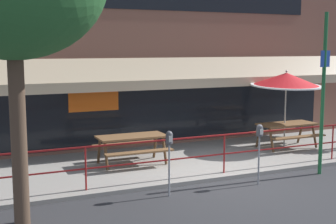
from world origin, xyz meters
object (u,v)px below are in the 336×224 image
object	(u,v)px
picnic_table_left	(132,142)
patio_umbrella_centre	(286,80)
picnic_table_centre	(287,128)
parking_meter_far	(259,136)
street_sign_pole	(323,92)
parking_meter_near	(169,144)

from	to	relation	value
picnic_table_left	patio_umbrella_centre	world-z (taller)	patio_umbrella_centre
picnic_table_centre	picnic_table_left	bearing A→B (deg)	179.53
picnic_table_centre	parking_meter_far	world-z (taller)	parking_meter_far
parking_meter_far	street_sign_pole	world-z (taller)	street_sign_pole
street_sign_pole	parking_meter_far	bearing A→B (deg)	-175.58
picnic_table_centre	parking_meter_far	xyz separation A→B (m)	(-2.86, -2.61, 0.44)
parking_meter_near	street_sign_pole	bearing A→B (deg)	0.97
picnic_table_centre	parking_meter_near	size ratio (longest dim) A/B	1.27
parking_meter_far	street_sign_pole	bearing A→B (deg)	4.42
parking_meter_near	picnic_table_centre	bearing A→B (deg)	26.42
picnic_table_left	patio_umbrella_centre	bearing A→B (deg)	0.77
picnic_table_left	picnic_table_centre	size ratio (longest dim) A/B	1.00
picnic_table_centre	street_sign_pole	xyz separation A→B (m)	(-0.90, -2.46, 1.36)
patio_umbrella_centre	parking_meter_far	bearing A→B (deg)	-136.42
picnic_table_centre	street_sign_pole	bearing A→B (deg)	-110.02
street_sign_pole	patio_umbrella_centre	bearing A→B (deg)	70.76
picnic_table_centre	patio_umbrella_centre	distance (m)	1.48
picnic_table_left	patio_umbrella_centre	xyz separation A→B (m)	(5.01, 0.07, 1.47)
patio_umbrella_centre	parking_meter_far	world-z (taller)	patio_umbrella_centre
picnic_table_centre	parking_meter_far	bearing A→B (deg)	-137.58
picnic_table_centre	parking_meter_near	bearing A→B (deg)	-153.58
picnic_table_left	parking_meter_far	world-z (taller)	parking_meter_far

